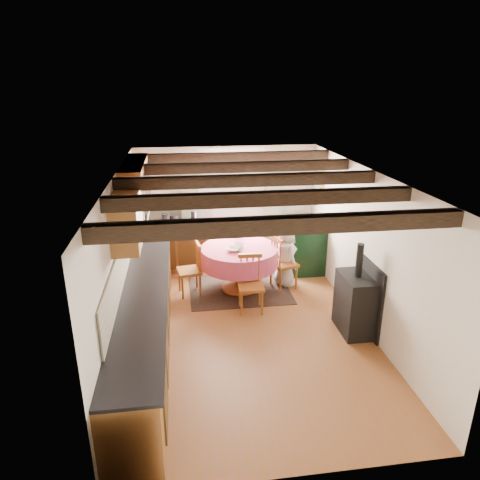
{
  "coord_description": "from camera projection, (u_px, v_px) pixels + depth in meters",
  "views": [
    {
      "loc": [
        -0.93,
        -5.79,
        3.58
      ],
      "look_at": [
        0.0,
        0.8,
        1.15
      ],
      "focal_mm": 32.52,
      "sensor_mm": 36.0,
      "label": 1
    }
  ],
  "objects": [
    {
      "name": "bowl_b",
      "position": [
        239.0,
        245.0,
        7.68
      ],
      "size": [
        0.2,
        0.2,
        0.06
      ],
      "primitive_type": "imported",
      "rotation": [
        0.0,
        0.0,
        4.8
      ],
      "color": "silver",
      "rests_on": "dining_table"
    },
    {
      "name": "wall_picture",
      "position": [
        318.0,
        184.0,
        8.53
      ],
      "size": [
        0.04,
        0.5,
        0.6
      ],
      "primitive_type": "cube",
      "color": "gold",
      "rests_on": "wall_right"
    },
    {
      "name": "cast_iron_stove",
      "position": [
        356.0,
        289.0,
        6.41
      ],
      "size": [
        0.42,
        0.71,
        1.41
      ],
      "primitive_type": null,
      "color": "black",
      "rests_on": "floor"
    },
    {
      "name": "child_far",
      "position": [
        237.0,
        251.0,
        8.37
      ],
      "size": [
        0.41,
        0.31,
        1.04
      ],
      "primitive_type": "imported",
      "rotation": [
        0.0,
        0.0,
        2.97
      ],
      "color": "#3C4867",
      "rests_on": "floor"
    },
    {
      "name": "curtain_right",
      "position": [
        273.0,
        210.0,
        8.95
      ],
      "size": [
        0.35,
        0.1,
        2.1
      ],
      "primitive_type": "cube",
      "color": "beige",
      "rests_on": "wall_back"
    },
    {
      "name": "wall_left",
      "position": [
        121.0,
        262.0,
        6.09
      ],
      "size": [
        0.0,
        5.5,
        2.4
      ],
      "primitive_type": "cube",
      "color": "silver",
      "rests_on": "ground"
    },
    {
      "name": "beam_d",
      "position": [
        238.0,
        167.0,
        6.88
      ],
      "size": [
        3.6,
        0.16,
        0.16
      ],
      "primitive_type": "cube",
      "color": "#3D2B1C",
      "rests_on": "ceiling"
    },
    {
      "name": "chair_left",
      "position": [
        189.0,
        269.0,
        7.64
      ],
      "size": [
        0.49,
        0.47,
        0.96
      ],
      "primitive_type": null,
      "rotation": [
        0.0,
        0.0,
        -1.43
      ],
      "color": "brown",
      "rests_on": "floor"
    },
    {
      "name": "window_frame",
      "position": [
        232.0,
        186.0,
        8.75
      ],
      "size": [
        1.34,
        0.03,
        1.54
      ],
      "primitive_type": "cube",
      "color": "white",
      "rests_on": "wall_back"
    },
    {
      "name": "floor",
      "position": [
        247.0,
        327.0,
        6.74
      ],
      "size": [
        3.6,
        5.5,
        0.0
      ],
      "primitive_type": "cube",
      "color": "brown",
      "rests_on": "ground"
    },
    {
      "name": "worktop_back",
      "position": [
        176.0,
        226.0,
        8.55
      ],
      "size": [
        1.3,
        0.64,
        0.04
      ],
      "primitive_type": "cube",
      "color": "black",
      "rests_on": "base_cabinet_back"
    },
    {
      "name": "wall_right",
      "position": [
        365.0,
        249.0,
        6.56
      ],
      "size": [
        0.0,
        5.5,
        2.4
      ],
      "primitive_type": "cube",
      "color": "silver",
      "rests_on": "ground"
    },
    {
      "name": "wall_plate",
      "position": [
        278.0,
        180.0,
        8.82
      ],
      "size": [
        0.3,
        0.02,
        0.3
      ],
      "primitive_type": "cylinder",
      "rotation": [
        1.57,
        0.0,
        0.0
      ],
      "color": "silver",
      "rests_on": "wall_back"
    },
    {
      "name": "bowl_a",
      "position": [
        233.0,
        249.0,
        7.5
      ],
      "size": [
        0.31,
        0.31,
        0.06
      ],
      "primitive_type": "imported",
      "rotation": [
        0.0,
        0.0,
        2.74
      ],
      "color": "silver",
      "rests_on": "dining_table"
    },
    {
      "name": "base_cabinet_left",
      "position": [
        147.0,
        309.0,
        6.39
      ],
      "size": [
        0.6,
        5.3,
        0.88
      ],
      "primitive_type": "cube",
      "color": "brown",
      "rests_on": "floor"
    },
    {
      "name": "beam_c",
      "position": [
        248.0,
        180.0,
        5.95
      ],
      "size": [
        3.6,
        0.16,
        0.16
      ],
      "primitive_type": "cube",
      "color": "#3D2B1C",
      "rests_on": "ceiling"
    },
    {
      "name": "chair_near",
      "position": [
        251.0,
        285.0,
        7.05
      ],
      "size": [
        0.43,
        0.45,
        0.96
      ],
      "primitive_type": null,
      "rotation": [
        0.0,
        0.0,
        -0.05
      ],
      "color": "brown",
      "rests_on": "floor"
    },
    {
      "name": "aga_range",
      "position": [
        303.0,
        245.0,
        8.76
      ],
      "size": [
        0.69,
        1.06,
        0.98
      ],
      "primitive_type": null,
      "color": "black",
      "rests_on": "floor"
    },
    {
      "name": "curtain_rod",
      "position": [
        232.0,
        157.0,
        8.46
      ],
      "size": [
        2.0,
        0.03,
        0.03
      ],
      "primitive_type": "cylinder",
      "rotation": [
        0.0,
        1.57,
        0.0
      ],
      "color": "black",
      "rests_on": "wall_back"
    },
    {
      "name": "base_cabinet_back",
      "position": [
        177.0,
        248.0,
        8.73
      ],
      "size": [
        1.3,
        0.6,
        0.88
      ],
      "primitive_type": "cube",
      "color": "brown",
      "rests_on": "floor"
    },
    {
      "name": "chair_right",
      "position": [
        284.0,
        262.0,
        7.89
      ],
      "size": [
        0.56,
        0.55,
        1.01
      ],
      "primitive_type": null,
      "rotation": [
        0.0,
        0.0,
        1.86
      ],
      "color": "brown",
      "rests_on": "floor"
    },
    {
      "name": "curtain_left",
      "position": [
        190.0,
        213.0,
        8.73
      ],
      "size": [
        0.35,
        0.1,
        2.1
      ],
      "primitive_type": "cube",
      "color": "beige",
      "rests_on": "wall_back"
    },
    {
      "name": "window_pane",
      "position": [
        231.0,
        186.0,
        8.75
      ],
      "size": [
        1.2,
        0.01,
        1.4
      ],
      "primitive_type": "cube",
      "color": "white",
      "rests_on": "wall_back"
    },
    {
      "name": "wall_front",
      "position": [
        297.0,
        373.0,
        3.77
      ],
      "size": [
        3.6,
        0.0,
        2.4
      ],
      "primitive_type": "cube",
      "color": "silver",
      "rests_on": "ground"
    },
    {
      "name": "wall_back",
      "position": [
        227.0,
        205.0,
        8.88
      ],
      "size": [
        3.6,
        0.0,
        2.4
      ],
      "primitive_type": "cube",
      "color": "silver",
      "rests_on": "ground"
    },
    {
      "name": "splash_left",
      "position": [
        125.0,
        254.0,
        6.37
      ],
      "size": [
        0.02,
        4.5,
        0.55
      ],
      "primitive_type": "cube",
      "color": "beige",
      "rests_on": "wall_left"
    },
    {
      "name": "canister_slim",
      "position": [
        194.0,
        218.0,
        8.54
      ],
      "size": [
        0.1,
        0.1,
        0.28
      ],
      "primitive_type": "cylinder",
      "color": "#262628",
      "rests_on": "worktop_back"
    },
    {
      "name": "wall_cabinet_solid",
      "position": [
        127.0,
        220.0,
        5.59
      ],
      "size": [
        0.34,
        0.9,
        0.7
      ],
      "primitive_type": "cube",
      "color": "brown",
      "rests_on": "wall_left"
    },
    {
      "name": "worktop_left",
      "position": [
        146.0,
        280.0,
        6.23
      ],
      "size": [
        0.64,
        5.3,
        0.04
      ],
      "primitive_type": "cube",
      "color": "black",
      "rests_on": "base_cabinet_left"
    },
    {
      "name": "canister_wide",
      "position": [
        174.0,
        220.0,
        8.57
      ],
      "size": [
        0.17,
        0.17,
        0.19
      ],
      "primitive_type": "cylinder",
      "color": "#262628",
      "rests_on": "worktop_back"
    },
    {
      "name": "wall_cabinet_glass",
      "position": [
        136.0,
        190.0,
        6.97
      ],
      "size": [
        0.34,
        1.8,
        0.9
      ],
      "primitive_type": "cube",
      "color": "brown",
      "rests_on": "wall_left"
    },
    {
      "name": "ceiling",
      "position": [
        248.0,
        174.0,
        5.91
      ],
      "size": [
        3.6,
        5.5,
        0.0
      ],
      "primitive_type": "cube",
      "color": "white",
      "rests_on": "ground"
    },
    {
      "name": "rug",
      "position": [
        239.0,
        289.0,
        7.94
      ],
      "size": [
        1.8,
        1.4,
        0.01
      ],
      "primitive_type": "cube",
      "color": "black",
      "rests_on": "floor"
    },
    {
      "name": "child_right",
      "position": [
        286.0,
        255.0,
        7.97
      ],
      "size": [
        0.54,
        0.66,
        1.16
      ],
      "primitive_type": "imported",
      "rotation": [
        0.0,
        0.0,
        1.91
      ],
      "color": "silver",
      "rests_on": "floor"
    },
    {
      "name": "canister_tall",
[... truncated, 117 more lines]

